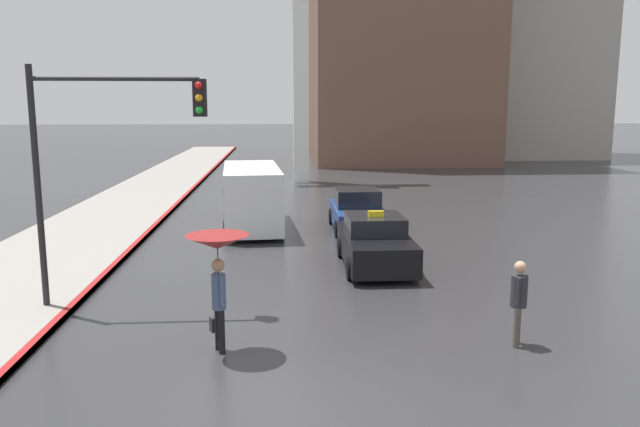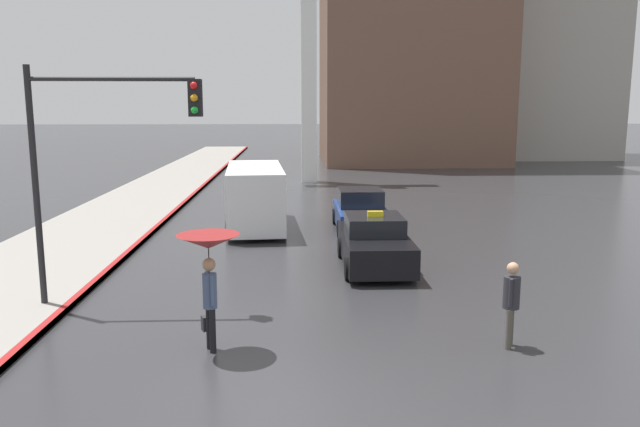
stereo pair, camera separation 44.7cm
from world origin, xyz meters
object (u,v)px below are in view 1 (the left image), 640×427
taxi (375,243)px  monument_cross (300,19)px  traffic_light (106,142)px  pedestrian_man (519,296)px  sedan_red (357,212)px  pedestrian_with_umbrella (218,254)px  ambulance_van (252,194)px

taxi → monument_cross: 22.25m
traffic_light → monument_cross: bearing=77.9°
taxi → pedestrian_man: bearing=106.5°
monument_cross → taxi: bearing=-86.2°
sedan_red → pedestrian_with_umbrella: (-4.04, -11.47, 1.20)m
monument_cross → ambulance_van: bearing=-99.4°
taxi → ambulance_van: size_ratio=0.69×
sedan_red → pedestrian_man: pedestrian_man is taller
pedestrian_man → monument_cross: bearing=-147.5°
taxi → pedestrian_man: 6.36m
ambulance_van → monument_cross: size_ratio=0.35×
sedan_red → traffic_light: bearing=53.2°
pedestrian_with_umbrella → pedestrian_man: 5.73m
traffic_light → sedan_red: bearing=53.2°
sedan_red → traffic_light: size_ratio=0.75×
taxi → pedestrian_with_umbrella: bearing=57.3°
pedestrian_with_umbrella → monument_cross: size_ratio=0.13×
pedestrian_with_umbrella → pedestrian_man: bearing=-114.2°
sedan_red → taxi: bearing=88.2°
taxi → pedestrian_man: size_ratio=2.44×
taxi → traffic_light: (-6.45, -3.42, 3.11)m
sedan_red → monument_cross: bearing=-84.1°
traffic_light → monument_cross: (5.08, 23.78, 5.76)m
traffic_light → ambulance_van: bearing=74.0°
taxi → pedestrian_man: (1.80, -6.10, 0.31)m
pedestrian_with_umbrella → traffic_light: traffic_light is taller
ambulance_van → monument_cross: (2.38, 14.39, 8.26)m
pedestrian_with_umbrella → traffic_light: size_ratio=0.41×
taxi → traffic_light: 7.93m
pedestrian_with_umbrella → taxi: bearing=-56.1°
ambulance_van → pedestrian_man: ambulance_van is taller
pedestrian_man → monument_cross: 27.99m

